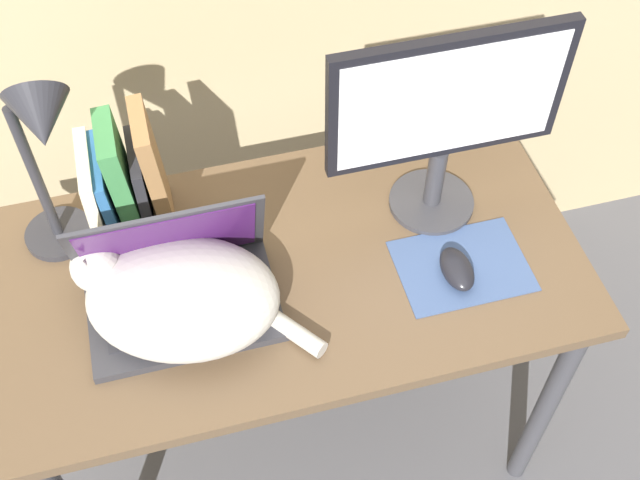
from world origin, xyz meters
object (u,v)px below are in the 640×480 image
(cat, at_px, (178,295))
(book_row, at_px, (125,182))
(computer_mouse, at_px, (457,269))
(external_monitor, at_px, (446,116))
(desk_lamp, at_px, (43,146))
(laptop, at_px, (179,287))

(cat, xyz_separation_m, book_row, (-0.06, 0.25, 0.04))
(cat, distance_m, computer_mouse, 0.51)
(external_monitor, xyz_separation_m, desk_lamp, (-0.69, 0.08, 0.03))
(cat, xyz_separation_m, desk_lamp, (-0.17, 0.22, 0.20))
(cat, relative_size, external_monitor, 0.97)
(laptop, height_order, external_monitor, external_monitor)
(book_row, bearing_deg, computer_mouse, -27.17)
(laptop, distance_m, external_monitor, 0.57)
(external_monitor, bearing_deg, laptop, -168.59)
(computer_mouse, height_order, desk_lamp, desk_lamp)
(cat, relative_size, book_row, 1.65)
(laptop, relative_size, cat, 0.79)
(computer_mouse, bearing_deg, book_row, 152.83)
(laptop, height_order, book_row, book_row)
(cat, distance_m, external_monitor, 0.57)
(cat, relative_size, desk_lamp, 1.06)
(cat, xyz_separation_m, computer_mouse, (0.51, -0.04, -0.05))
(computer_mouse, bearing_deg, cat, 175.40)
(book_row, bearing_deg, cat, -77.06)
(cat, distance_m, desk_lamp, 0.34)
(cat, bearing_deg, external_monitor, 14.80)
(laptop, xyz_separation_m, book_row, (-0.06, 0.22, 0.07))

